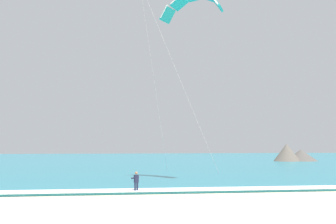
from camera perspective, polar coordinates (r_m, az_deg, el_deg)
sea at (r=89.69m, az=-2.85°, el=-7.21°), size 200.00×120.00×0.20m
surf_foam at (r=31.41m, az=6.26°, el=-11.38°), size 200.00×2.25×0.04m
surfboard at (r=30.26m, az=-4.79°, el=-12.02°), size 1.04×1.44×0.09m
kitesurfer at (r=30.18m, az=-4.79°, el=-10.29°), size 0.67×0.67×1.69m
kite_primary at (r=39.38m, az=3.56°, el=15.96°), size 8.25×8.39×17.67m
headland_right at (r=87.07m, az=18.36°, el=-6.02°), size 10.19×7.36×3.93m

